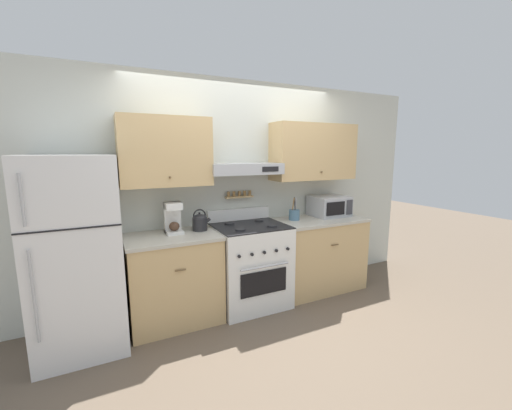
{
  "coord_description": "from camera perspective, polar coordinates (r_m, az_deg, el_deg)",
  "views": [
    {
      "loc": [
        -1.44,
        -2.77,
        1.73
      ],
      "look_at": [
        0.05,
        0.27,
        1.16
      ],
      "focal_mm": 22.0,
      "sensor_mm": 36.0,
      "label": 1
    }
  ],
  "objects": [
    {
      "name": "wall_back",
      "position": [
        3.71,
        -2.52,
        4.71
      ],
      "size": [
        5.2,
        0.46,
        2.55
      ],
      "color": "silver",
      "rests_on": "ground_plane"
    },
    {
      "name": "counter_left",
      "position": [
        3.4,
        -14.68,
        -12.74
      ],
      "size": [
        0.92,
        0.66,
        0.91
      ],
      "color": "tan",
      "rests_on": "ground_plane"
    },
    {
      "name": "ground_plane",
      "position": [
        3.57,
        1.19,
        -19.44
      ],
      "size": [
        16.0,
        16.0,
        0.0
      ],
      "primitive_type": "plane",
      "color": "brown"
    },
    {
      "name": "counter_right",
      "position": [
        4.12,
        11.12,
        -8.63
      ],
      "size": [
        1.14,
        0.66,
        0.91
      ],
      "color": "tan",
      "rests_on": "ground_plane"
    },
    {
      "name": "coffee_maker",
      "position": [
        3.33,
        -14.87,
        -2.19
      ],
      "size": [
        0.16,
        0.21,
        0.32
      ],
      "color": "white",
      "rests_on": "counter_left"
    },
    {
      "name": "tea_kettle",
      "position": [
        3.38,
        -10.18,
        -3.0
      ],
      "size": [
        0.2,
        0.16,
        0.23
      ],
      "color": "#232326",
      "rests_on": "counter_left"
    },
    {
      "name": "refrigerator",
      "position": [
        3.16,
        -29.74,
        -7.79
      ],
      "size": [
        0.71,
        0.78,
        1.71
      ],
      "color": "white",
      "rests_on": "ground_plane"
    },
    {
      "name": "utensil_crock",
      "position": [
        3.87,
        6.97,
        -1.71
      ],
      "size": [
        0.13,
        0.13,
        0.28
      ],
      "color": "slate",
      "rests_on": "counter_right"
    },
    {
      "name": "microwave",
      "position": [
        4.2,
        13.16,
        -0.16
      ],
      "size": [
        0.46,
        0.39,
        0.26
      ],
      "color": "#ADAFB5",
      "rests_on": "counter_right"
    },
    {
      "name": "stove_range",
      "position": [
        3.62,
        -1.05,
        -10.8
      ],
      "size": [
        0.78,
        0.7,
        1.07
      ],
      "color": "white",
      "rests_on": "ground_plane"
    }
  ]
}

